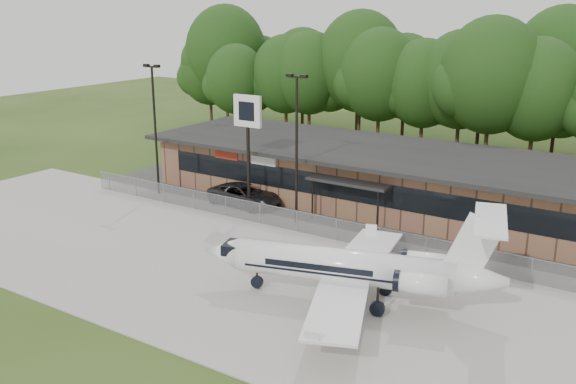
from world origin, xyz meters
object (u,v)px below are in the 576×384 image
Objects in this scene: business_jet at (354,268)px; suv at (245,195)px; pole_sign at (248,124)px; terminal at (408,180)px.

business_jet is 2.65× the size of suv.
business_jet is 16.74m from pole_sign.
business_jet is at bearing -34.77° from pole_sign.
business_jet is 17.66m from suv.
suv is (-10.43, -6.12, -1.36)m from terminal.
terminal reaches higher than suv.
terminal is 16.70m from business_jet.
terminal is 2.63× the size of business_jet.
pole_sign is at bearing -142.35° from terminal.
suv is 0.69× the size of pole_sign.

